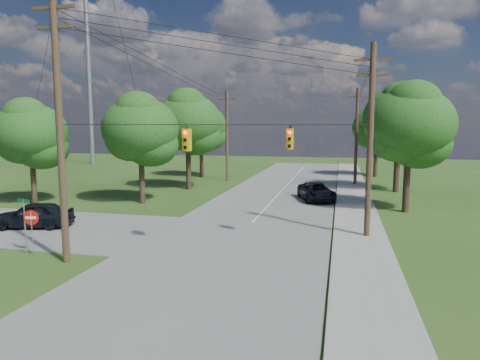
% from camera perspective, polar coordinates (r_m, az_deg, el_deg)
% --- Properties ---
extents(ground, '(140.00, 140.00, 0.00)m').
position_cam_1_polar(ground, '(18.71, -11.01, -12.04)').
color(ground, '#294C19').
rests_on(ground, ground).
extents(main_road, '(10.00, 100.00, 0.03)m').
position_cam_1_polar(main_road, '(22.58, -1.01, -8.50)').
color(main_road, gray).
rests_on(main_road, ground).
extents(sidewalk_east, '(2.60, 100.00, 0.12)m').
position_cam_1_polar(sidewalk_east, '(21.95, 16.41, -9.14)').
color(sidewalk_east, '#9C9992').
rests_on(sidewalk_east, ground).
extents(pole_sw, '(2.00, 0.32, 12.00)m').
position_cam_1_polar(pole_sw, '(20.37, -22.93, 6.93)').
color(pole_sw, brown).
rests_on(pole_sw, ground).
extents(pole_ne, '(2.00, 0.32, 10.50)m').
position_cam_1_polar(pole_ne, '(24.12, 16.97, 5.32)').
color(pole_ne, brown).
rests_on(pole_ne, ground).
extents(pole_north_e, '(2.00, 0.32, 10.00)m').
position_cam_1_polar(pole_north_e, '(46.10, 15.27, 5.70)').
color(pole_north_e, brown).
rests_on(pole_north_e, ground).
extents(pole_north_w, '(2.00, 0.32, 10.00)m').
position_cam_1_polar(pole_north_w, '(47.71, -1.75, 5.99)').
color(pole_north_w, brown).
rests_on(pole_north_w, ground).
extents(power_lines, '(13.93, 29.62, 4.93)m').
position_cam_1_polar(power_lines, '(28.39, 1.30, 13.31)').
color(power_lines, black).
rests_on(power_lines, ground).
extents(traffic_signals, '(4.91, 3.27, 1.05)m').
position_cam_1_polar(traffic_signals, '(21.06, 0.04, 5.49)').
color(traffic_signals, '#E3B20D').
rests_on(traffic_signals, ground).
extents(radio_mast, '(0.70, 0.70, 45.00)m').
position_cam_1_polar(radio_mast, '(75.31, -19.77, 19.33)').
color(radio_mast, gray).
rests_on(radio_mast, ground).
extents(tree_w_near, '(6.00, 6.00, 8.40)m').
position_cam_1_polar(tree_w_near, '(34.67, -13.13, 6.67)').
color(tree_w_near, '#473523').
rests_on(tree_w_near, ground).
extents(tree_w_mid, '(6.40, 6.40, 9.22)m').
position_cam_1_polar(tree_w_mid, '(41.63, -6.97, 7.76)').
color(tree_w_mid, '#473523').
rests_on(tree_w_mid, ground).
extents(tree_w_far, '(6.00, 6.00, 8.73)m').
position_cam_1_polar(tree_w_far, '(51.73, -5.20, 7.29)').
color(tree_w_far, '#473523').
rests_on(tree_w_far, ground).
extents(tree_e_near, '(6.20, 6.20, 8.81)m').
position_cam_1_polar(tree_e_near, '(32.39, 21.66, 6.91)').
color(tree_e_near, '#473523').
rests_on(tree_e_near, ground).
extents(tree_e_mid, '(6.60, 6.60, 9.64)m').
position_cam_1_polar(tree_e_mid, '(42.38, 20.44, 7.80)').
color(tree_e_mid, '#473523').
rests_on(tree_e_mid, ground).
extents(tree_e_far, '(5.80, 5.80, 8.32)m').
position_cam_1_polar(tree_e_far, '(54.22, 17.79, 6.63)').
color(tree_e_far, '#473523').
rests_on(tree_e_far, ground).
extents(tree_cross_n, '(5.60, 5.60, 7.91)m').
position_cam_1_polar(tree_cross_n, '(36.92, -26.13, 5.64)').
color(tree_cross_n, '#473523').
rests_on(tree_cross_n, ground).
extents(car_cross_dark, '(4.96, 3.07, 1.58)m').
position_cam_1_polar(car_cross_dark, '(28.71, -25.88, -4.18)').
color(car_cross_dark, black).
rests_on(car_cross_dark, cross_road).
extents(car_main_north, '(3.77, 5.65, 1.44)m').
position_cam_1_polar(car_main_north, '(35.91, 10.15, -1.53)').
color(car_main_north, black).
rests_on(car_main_north, main_road).
extents(do_not_enter_sign, '(0.72, 0.19, 2.17)m').
position_cam_1_polar(do_not_enter_sign, '(22.67, -26.06, -5.06)').
color(do_not_enter_sign, gray).
rests_on(do_not_enter_sign, ground).
extents(street_name_sign, '(0.80, 0.21, 2.70)m').
position_cam_1_polar(street_name_sign, '(22.89, -26.79, -4.69)').
color(street_name_sign, gray).
rests_on(street_name_sign, ground).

